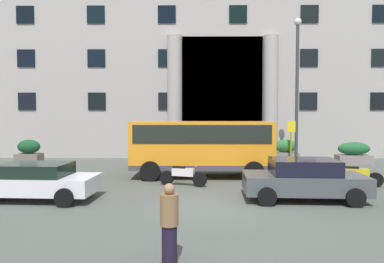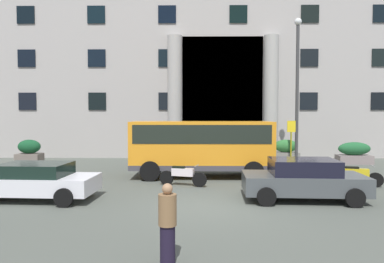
# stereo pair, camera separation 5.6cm
# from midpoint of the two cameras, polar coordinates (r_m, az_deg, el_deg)

# --- Properties ---
(ground_plane) EXTENTS (80.00, 64.00, 0.12)m
(ground_plane) POSITION_cam_midpoint_polar(r_m,az_deg,el_deg) (11.69, 2.94, -12.26)
(ground_plane) COLOR #4F544C
(office_building_facade) EXTENTS (42.16, 9.75, 17.78)m
(office_building_facade) POSITION_cam_midpoint_polar(r_m,az_deg,el_deg) (29.38, 1.63, 14.27)
(office_building_facade) COLOR #A9A49F
(office_building_facade) RESTS_ON ground_plane
(orange_minibus) EXTENTS (6.61, 2.51, 2.65)m
(orange_minibus) POSITION_cam_midpoint_polar(r_m,az_deg,el_deg) (16.85, 1.66, -1.99)
(orange_minibus) COLOR orange
(orange_minibus) RESTS_ON ground_plane
(bus_stop_sign) EXTENTS (0.44, 0.08, 2.66)m
(bus_stop_sign) POSITION_cam_midpoint_polar(r_m,az_deg,el_deg) (19.53, 15.74, -1.30)
(bus_stop_sign) COLOR #959116
(bus_stop_sign) RESTS_ON ground_plane
(hedge_planter_entrance_right) EXTENTS (2.03, 0.90, 1.32)m
(hedge_planter_entrance_right) POSITION_cam_midpoint_polar(r_m,az_deg,el_deg) (23.68, 24.71, -3.21)
(hedge_planter_entrance_right) COLOR gray
(hedge_planter_entrance_right) RESTS_ON ground_plane
(hedge_planter_far_east) EXTENTS (1.62, 0.95, 1.29)m
(hedge_planter_far_east) POSITION_cam_midpoint_polar(r_m,az_deg,el_deg) (21.92, 2.89, -3.47)
(hedge_planter_far_east) COLOR gray
(hedge_planter_far_east) RESTS_ON ground_plane
(hedge_planter_far_west) EXTENTS (1.43, 0.98, 1.46)m
(hedge_planter_far_west) POSITION_cam_midpoint_polar(r_m,az_deg,el_deg) (23.88, -24.65, -3.00)
(hedge_planter_far_west) COLOR #6E635A
(hedge_planter_far_west) RESTS_ON ground_plane
(hedge_planter_entrance_left) EXTENTS (1.57, 0.81, 1.43)m
(hedge_planter_entrance_left) POSITION_cam_midpoint_polar(r_m,az_deg,el_deg) (22.93, 14.95, -3.12)
(hedge_planter_entrance_left) COLOR gray
(hedge_planter_entrance_left) RESTS_ON ground_plane
(parked_hatchback_near) EXTENTS (4.26, 2.20, 1.28)m
(parked_hatchback_near) POSITION_cam_midpoint_polar(r_m,az_deg,el_deg) (13.55, -23.80, -7.25)
(parked_hatchback_near) COLOR silver
(parked_hatchback_near) RESTS_ON ground_plane
(parked_sedan_far) EXTENTS (4.20, 2.26, 1.42)m
(parked_sedan_far) POSITION_cam_midpoint_polar(r_m,az_deg,el_deg) (13.00, 17.57, -7.31)
(parked_sedan_far) COLOR #454A4D
(parked_sedan_far) RESTS_ON ground_plane
(motorcycle_near_kerb) EXTENTS (1.99, 0.80, 0.89)m
(motorcycle_near_kerb) POSITION_cam_midpoint_polar(r_m,az_deg,el_deg) (14.85, -1.54, -7.01)
(motorcycle_near_kerb) COLOR black
(motorcycle_near_kerb) RESTS_ON ground_plane
(motorcycle_far_end) EXTENTS (2.03, 0.70, 0.89)m
(motorcycle_far_end) POSITION_cam_midpoint_polar(r_m,az_deg,el_deg) (16.24, 24.90, -6.42)
(motorcycle_far_end) COLOR black
(motorcycle_far_end) RESTS_ON ground_plane
(scooter_by_planter) EXTENTS (1.98, 0.55, 0.89)m
(scooter_by_planter) POSITION_cam_midpoint_polar(r_m,az_deg,el_deg) (16.67, -27.82, -6.26)
(scooter_by_planter) COLOR black
(scooter_by_planter) RESTS_ON ground_plane
(pedestrian_woman_with_bag) EXTENTS (0.36, 0.36, 1.62)m
(pedestrian_woman_with_bag) POSITION_cam_midpoint_polar(r_m,az_deg,el_deg) (7.16, -3.74, -14.69)
(pedestrian_woman_with_bag) COLOR black
(pedestrian_woman_with_bag) RESTS_ON ground_plane
(lamppost_plaza_centre) EXTENTS (0.40, 0.40, 8.35)m
(lamppost_plaza_centre) POSITION_cam_midpoint_polar(r_m,az_deg,el_deg) (20.86, 16.66, 7.65)
(lamppost_plaza_centre) COLOR #3A3B3C
(lamppost_plaza_centre) RESTS_ON ground_plane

